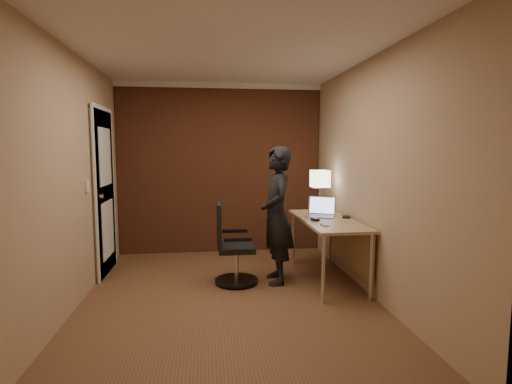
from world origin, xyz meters
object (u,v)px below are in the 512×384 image
Objects in this scene: laptop at (321,211)px; office_chair at (231,249)px; desk at (333,230)px; mouse at (315,219)px; phone at (325,225)px; wallet at (346,217)px; desk_lamp at (320,179)px; person at (277,215)px.

laptop reaches higher than office_chair.
desk is 0.30m from mouse.
wallet is (0.39, 0.43, 0.01)m from phone.
phone reaches higher than desk.
phone is 1.10m from office_chair.
wallet is at bearing 1.74° from office_chair.
laptop reaches higher than wallet.
desk is 2.80× the size of desk_lamp.
wallet is at bearing 0.77° from mouse.
phone is (-0.23, -1.01, -0.41)m from desk_lamp.
laptop is at bearing 110.16° from person.
office_chair is (-1.11, -0.21, -0.39)m from laptop.
phone is 0.58m from wallet.
office_chair is (-1.21, -0.62, -0.74)m from desk_lamp.
laptop is 0.45× the size of office_chair.
desk_lamp is at bearing 72.91° from phone.
phone is 0.60m from person.
wallet is 0.85m from person.
laptop is at bearing 73.56° from phone.
desk_lamp is 1.31× the size of laptop.
desk_lamp is 1.11m from phone.
office_chair reaches higher than mouse.
desk is 1.64× the size of office_chair.
desk_lamp reaches higher than laptop.
person reaches higher than desk.
laptop reaches higher than desk.
desk is 0.83m from desk_lamp.
desk is 0.46m from phone.
office_chair is (-0.98, 0.39, -0.33)m from phone.
desk is at bearing 56.00° from phone.
office_chair reaches higher than wallet.
wallet is 0.07× the size of person.
wallet is at bearing -33.24° from laptop.
mouse reaches higher than desk.
person is (-0.68, -0.62, -0.36)m from desk_lamp.
laptop is at bearing 45.42° from mouse.
office_chair is at bearing -153.09° from desk_lamp.
phone is at bearing -102.96° from mouse.
mouse is (-0.25, -0.09, 0.14)m from desk.
phone is at bearing -132.29° from wallet.
desk is 0.70m from person.
laptop is 4.10× the size of mouse.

